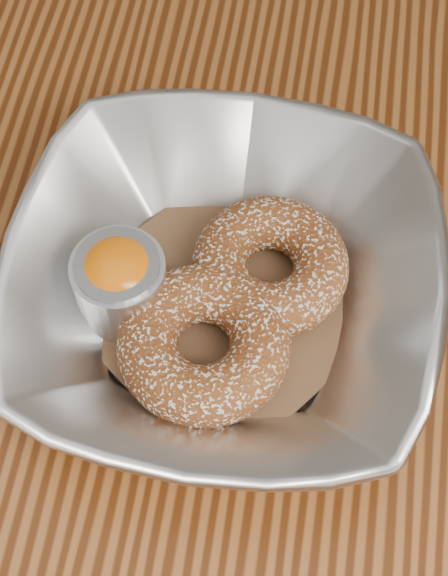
# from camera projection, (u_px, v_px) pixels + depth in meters

# --- Properties ---
(table) EXTENTS (1.20, 0.80, 0.75)m
(table) POSITION_uv_depth(u_px,v_px,m) (49.00, 451.00, 0.57)
(table) COLOR brown
(table) RESTS_ON ground_plane
(serving_bowl) EXTENTS (0.24, 0.24, 0.06)m
(serving_bowl) POSITION_uv_depth(u_px,v_px,m) (224.00, 289.00, 0.48)
(serving_bowl) COLOR silver
(serving_bowl) RESTS_ON table
(parchment) EXTENTS (0.20, 0.20, 0.00)m
(parchment) POSITION_uv_depth(u_px,v_px,m) (224.00, 306.00, 0.50)
(parchment) COLOR brown
(parchment) RESTS_ON table
(donut_back) EXTENTS (0.10, 0.10, 0.03)m
(donut_back) POSITION_uv_depth(u_px,v_px,m) (270.00, 266.00, 0.49)
(donut_back) COLOR brown
(donut_back) RESTS_ON parchment
(donut_front) EXTENTS (0.11, 0.11, 0.03)m
(donut_front) POSITION_uv_depth(u_px,v_px,m) (204.00, 343.00, 0.47)
(donut_front) COLOR brown
(donut_front) RESTS_ON parchment
(ramekin) EXTENTS (0.05, 0.05, 0.05)m
(ramekin) POSITION_uv_depth(u_px,v_px,m) (120.00, 282.00, 0.48)
(ramekin) COLOR silver
(ramekin) RESTS_ON table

